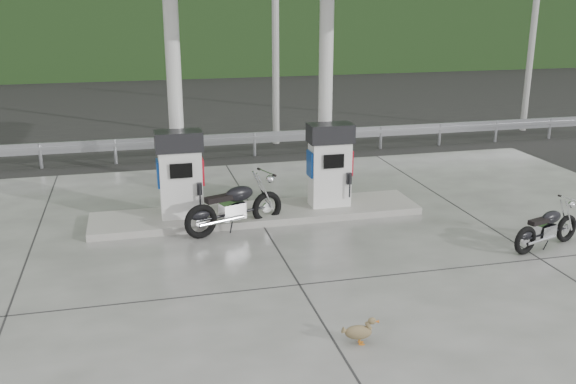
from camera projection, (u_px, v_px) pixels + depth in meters
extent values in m
plane|color=black|center=(285.00, 262.00, 11.46)|extent=(160.00, 160.00, 0.00)
cube|color=#63625E|center=(285.00, 262.00, 11.46)|extent=(18.00, 14.00, 0.02)
cube|color=#99978F|center=(258.00, 213.00, 13.75)|extent=(7.00, 1.40, 0.15)
cylinder|color=white|center=(175.00, 93.00, 13.00)|extent=(0.30, 0.30, 5.00)
cylinder|color=white|center=(326.00, 88.00, 13.74)|extent=(0.30, 0.30, 5.00)
cube|color=black|center=(207.00, 134.00, 22.13)|extent=(60.00, 7.00, 0.01)
cylinder|color=#969691|center=(275.00, 15.00, 19.57)|extent=(0.22, 0.22, 8.00)
cylinder|color=#969691|center=(535.00, 13.00, 21.63)|extent=(0.22, 0.22, 8.00)
cube|color=black|center=(167.00, 23.00, 38.43)|extent=(80.00, 6.00, 6.00)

